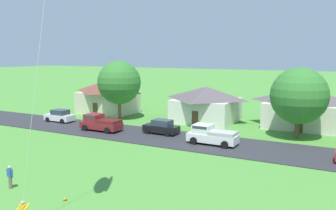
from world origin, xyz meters
The scene contains 12 objects.
road_strip centered at (0.00, 29.74, 0.04)m, with size 160.00×7.74×0.08m, color #2D2D33.
house_left_center centered at (-21.16, 40.63, 2.72)m, with size 9.02×6.93×5.25m.
house_right_center centered at (-4.57, 41.29, 2.53)m, with size 8.76×8.35×4.89m.
house_rightmost centered at (8.05, 43.60, 2.61)m, with size 10.00×8.60×5.03m.
tree_near_left centered at (8.29, 36.57, 4.83)m, with size 6.32×6.32×8.00m.
tree_left_of_center centered at (-16.39, 37.12, 5.32)m, with size 6.25×6.25×8.45m.
parked_car_black_west_end centered at (-6.16, 31.20, 0.87)m, with size 4.27×2.21×1.68m.
parked_car_white_mid_west centered at (-22.28, 31.17, 0.87)m, with size 4.21×2.10×1.68m.
pickup_truck_white_west_side centered at (0.76, 29.43, 1.06)m, with size 5.23×2.38×1.99m.
pickup_truck_maroon_east_side centered at (-13.64, 29.19, 1.06)m, with size 5.20×2.33×1.99m.
watcher_person centered at (-7.41, 11.35, 0.88)m, with size 0.56×0.24×1.68m.
soccer_ball centered at (-2.48, 11.56, 0.12)m, with size 0.24×0.24×0.24m, color orange.
Camera 1 is at (13.68, -4.67, 9.49)m, focal length 37.97 mm.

